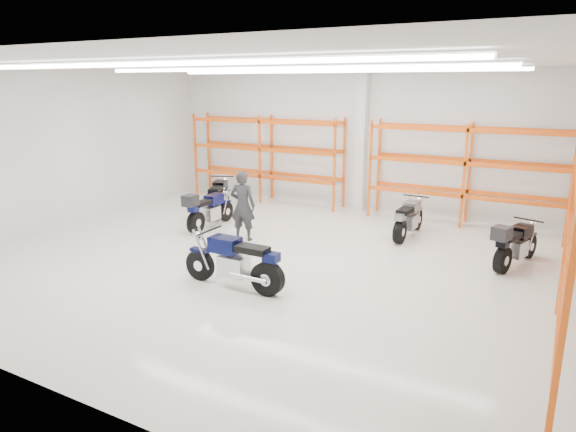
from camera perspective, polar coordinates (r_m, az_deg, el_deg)
The scene contains 11 objects.
ground at distance 12.22m, azimuth -2.04°, elevation -4.95°, with size 14.00×14.00×0.00m, color beige.
room_shell at distance 11.57m, azimuth -2.13°, elevation 10.60°, with size 14.02×12.02×4.51m.
motorcycle_main at distance 10.48m, azimuth -5.70°, elevation -5.23°, with size 2.36×0.78×1.16m.
motorcycle_back_a at distance 16.52m, azimuth -7.74°, elevation 2.02°, with size 1.10×2.18×1.13m.
motorcycle_back_b at distance 14.89m, azimuth -8.96°, elevation 0.63°, with size 0.70×2.19×1.13m.
motorcycle_back_c at distance 14.26m, azimuth 13.19°, elevation -0.40°, with size 0.71×2.14×1.05m.
motorcycle_back_d at distance 12.68m, azimuth 23.81°, elevation -2.97°, with size 0.97×2.11×1.11m.
standing_man at distance 13.61m, azimuth -5.05°, elevation 1.16°, with size 0.68×0.45×1.88m, color black.
structural_column at distance 16.88m, azimuth 8.14°, elevation 8.20°, with size 0.32×0.32×4.50m, color white.
pallet_racking_back_left at distance 18.11m, azimuth -2.49°, elevation 7.28°, with size 5.67×0.87×3.00m.
pallet_racking_back_right at distance 15.74m, azimuth 19.31°, elevation 5.37°, with size 5.67×0.87×3.00m.
Camera 1 is at (5.91, -9.88, 4.08)m, focal length 32.00 mm.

